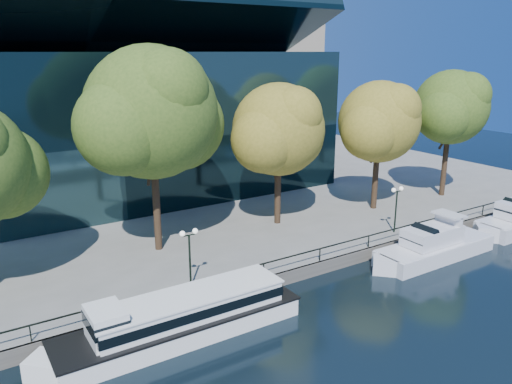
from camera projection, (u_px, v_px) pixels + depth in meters
ground at (291, 309)px, 32.26m from camera, size 160.00×160.00×0.00m
promenade at (116, 182)px, 61.63m from camera, size 90.00×67.08×1.00m
railing at (264, 264)px, 34.36m from camera, size 88.20×0.08×0.99m
convention_building at (87, 124)px, 53.66m from camera, size 50.00×24.57×21.43m
tour_boat at (176, 318)px, 28.68m from camera, size 15.92×3.55×3.02m
cruiser_near at (432, 246)px, 39.70m from camera, size 12.15×3.13×3.52m
tree_2 at (154, 115)px, 36.62m from camera, size 12.29×10.08×15.64m
tree_3 at (280, 131)px, 43.21m from camera, size 10.06×8.25×12.55m
tree_4 at (381, 124)px, 47.46m from camera, size 9.71×7.97×12.47m
tree_5 at (452, 109)px, 51.73m from camera, size 9.60×7.87×13.30m
lamp_1 at (189, 245)px, 32.26m from camera, size 1.26×0.36×4.03m
lamp_2 at (397, 199)px, 42.23m from camera, size 1.26×0.36×4.03m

